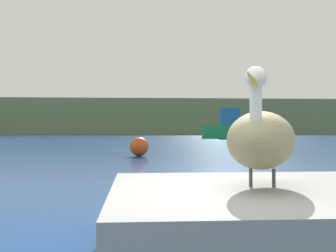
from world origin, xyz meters
name	(u,v)px	position (x,y,z in m)	size (l,w,h in m)	color
hillside_backdrop	(139,117)	(0.00, 74.25, 2.94)	(140.00, 17.60, 5.88)	#6B7A51
pier_dock	(261,224)	(0.69, 0.36, 0.30)	(2.45, 2.39, 0.59)	gray
pelican	(261,139)	(0.69, 0.35, 0.99)	(0.92, 1.44, 0.94)	#988C64
fishing_boat_green	(234,129)	(9.71, 40.19, 0.98)	(6.99, 2.82, 4.18)	#1E8C4C
mooring_buoy	(139,147)	(-0.24, 13.08, 0.36)	(0.72, 0.72, 0.72)	#E54C19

